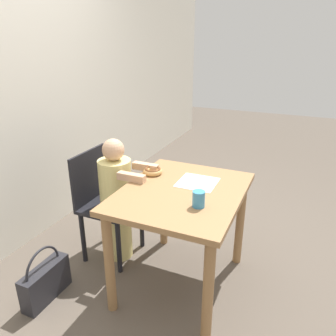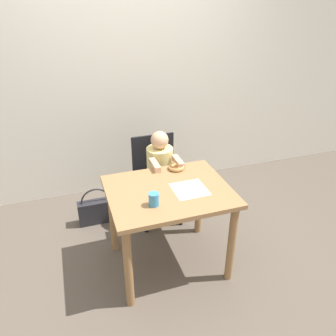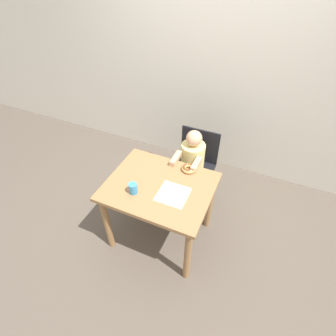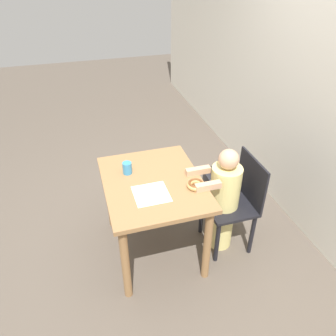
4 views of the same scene
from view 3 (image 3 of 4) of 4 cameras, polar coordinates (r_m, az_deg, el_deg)
ground_plane at (r=2.81m, az=-1.54°, el=-14.17°), size 12.00×12.00×0.00m
wall_back at (r=3.09m, az=9.77°, el=20.65°), size 8.00×0.05×2.50m
dining_table at (r=2.34m, az=-1.80°, el=-5.91°), size 0.91×0.74×0.72m
chair at (r=2.87m, az=5.85°, el=0.46°), size 0.41×0.38×0.84m
child_figure at (r=2.77m, az=5.13°, el=-0.40°), size 0.25×0.42×0.96m
donut at (r=2.39m, az=4.55°, el=-0.03°), size 0.13×0.13×0.04m
napkin at (r=2.18m, az=1.08°, el=-5.72°), size 0.25×0.25×0.00m
handbag at (r=3.31m, az=-3.70°, el=0.04°), size 0.36×0.11×0.38m
cup at (r=2.18m, az=-7.60°, el=-4.41°), size 0.07×0.07×0.10m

